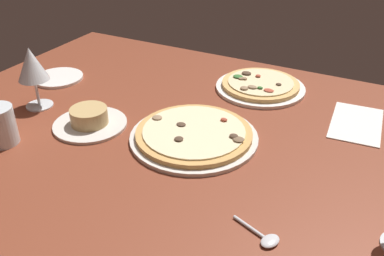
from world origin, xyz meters
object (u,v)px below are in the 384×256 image
ramekin_on_saucer (90,120)px  spoon (265,238)px  pizza_main (194,135)px  water_glass (0,127)px  side_plate (58,78)px  wine_glass_near (32,66)px  paper_menu (356,123)px  pizza_side (260,86)px

ramekin_on_saucer → spoon: 56.37cm
pizza_main → water_glass: 46.57cm
side_plate → spoon: size_ratio=1.51×
pizza_main → wine_glass_near: wine_glass_near is taller
pizza_main → paper_menu: pizza_main is taller
pizza_main → wine_glass_near: size_ratio=1.83×
side_plate → paper_menu: side_plate is taller
water_glass → spoon: water_glass is taller
pizza_main → wine_glass_near: (46.66, 4.54, 10.88)cm
pizza_side → water_glass: 73.22cm
water_glass → side_plate: bearing=-67.4°
pizza_side → wine_glass_near: (51.38, 39.21, 10.90)cm
water_glass → spoon: size_ratio=0.93×
pizza_main → side_plate: pizza_main is taller
pizza_side → paper_menu: (-29.56, 8.28, -1.04)cm
pizza_main → spoon: 36.02cm
paper_menu → side_plate: bearing=4.9°
spoon → water_glass: bearing=-1.1°
ramekin_on_saucer → water_glass: (13.56, 16.20, 2.47)cm
pizza_main → paper_menu: (-34.28, -26.38, -1.06)cm
ramekin_on_saucer → wine_glass_near: (19.78, -2.14, 10.28)cm
ramekin_on_saucer → paper_menu: 69.55cm
pizza_main → pizza_side: same height
pizza_main → side_plate: bearing=-12.4°
pizza_side → spoon: pizza_side is taller
wine_glass_near → water_glass: 20.88cm
side_plate → ramekin_on_saucer: bearing=146.3°
wine_glass_near → spoon: bearing=165.0°
water_glass → wine_glass_near: bearing=-71.3°
pizza_main → side_plate: size_ratio=2.05×
pizza_main → pizza_side: size_ratio=1.17×
ramekin_on_saucer → spoon: ramekin_on_saucer is taller
paper_menu → spoon: bearing=77.2°
ramekin_on_saucer → spoon: (-53.57, 17.50, -1.36)cm
paper_menu → spoon: (7.59, 50.57, 0.31)cm
pizza_main → spoon: size_ratio=3.09×
paper_menu → spoon: 51.14cm
wine_glass_near → spoon: 76.82cm
paper_menu → spoon: size_ratio=2.03×
ramekin_on_saucer → paper_menu: bearing=-151.6°
pizza_main → spoon: bearing=137.8°
pizza_side → spoon: (-21.96, 58.85, -0.73)cm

